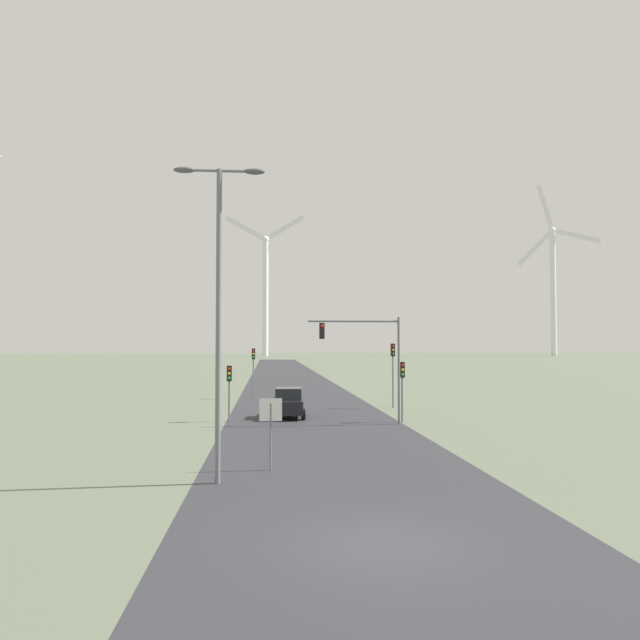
{
  "coord_description": "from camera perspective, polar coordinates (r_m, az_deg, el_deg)",
  "views": [
    {
      "loc": [
        -2.59,
        -14.02,
        4.49
      ],
      "look_at": [
        0.0,
        17.17,
        5.71
      ],
      "focal_mm": 35.0,
      "sensor_mm": 36.0,
      "label": 1
    }
  ],
  "objects": [
    {
      "name": "traffic_light_mast_overhead",
      "position": [
        35.09,
        4.32,
        -2.44
      ],
      "size": [
        5.19,
        0.35,
        6.03
      ],
      "color": "slate",
      "rests_on": "ground"
    },
    {
      "name": "ground_plane",
      "position": [
        14.95,
        5.8,
        -19.7
      ],
      "size": [
        600.0,
        600.0,
        0.0
      ],
      "primitive_type": "plane",
      "color": "#5B6651"
    },
    {
      "name": "traffic_light_post_mid_left",
      "position": [
        51.89,
        -6.1,
        -3.83
      ],
      "size": [
        0.28,
        0.33,
        4.14
      ],
      "color": "slate",
      "rests_on": "ground"
    },
    {
      "name": "car_approaching",
      "position": [
        38.5,
        -2.88,
        -7.56
      ],
      "size": [
        2.04,
        4.2,
        1.83
      ],
      "color": "black",
      "rests_on": "ground"
    },
    {
      "name": "wind_turbine_center",
      "position": [
        261.9,
        20.53,
        3.52
      ],
      "size": [
        31.62,
        6.96,
        67.71
      ],
      "color": "white",
      "rests_on": "ground"
    },
    {
      "name": "wind_turbine_left",
      "position": [
        238.53,
        -5.0,
        3.25
      ],
      "size": [
        30.5,
        2.6,
        54.32
      ],
      "color": "white",
      "rests_on": "ground"
    },
    {
      "name": "streetlamp",
      "position": [
        20.62,
        -9.25,
        3.13
      ],
      "size": [
        2.99,
        0.32,
        10.29
      ],
      "color": "slate",
      "rests_on": "ground"
    },
    {
      "name": "traffic_light_post_near_right",
      "position": [
        36.5,
        7.52,
        -5.26
      ],
      "size": [
        0.28,
        0.34,
        3.46
      ],
      "color": "slate",
      "rests_on": "ground"
    },
    {
      "name": "traffic_light_post_mid_right",
      "position": [
        44.36,
        6.68,
        -3.74
      ],
      "size": [
        0.28,
        0.34,
        4.54
      ],
      "color": "slate",
      "rests_on": "ground"
    },
    {
      "name": "traffic_light_post_near_left",
      "position": [
        36.76,
        -8.3,
        -5.49
      ],
      "size": [
        0.28,
        0.34,
        3.24
      ],
      "color": "slate",
      "rests_on": "ground"
    },
    {
      "name": "stop_sign_near",
      "position": [
        22.59,
        -4.53,
        -9.09
      ],
      "size": [
        0.81,
        0.07,
        2.56
      ],
      "color": "slate",
      "rests_on": "ground"
    },
    {
      "name": "road_surface",
      "position": [
        62.24,
        -2.37,
        -6.36
      ],
      "size": [
        10.0,
        240.0,
        0.01
      ],
      "color": "#2D2D33",
      "rests_on": "ground"
    }
  ]
}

